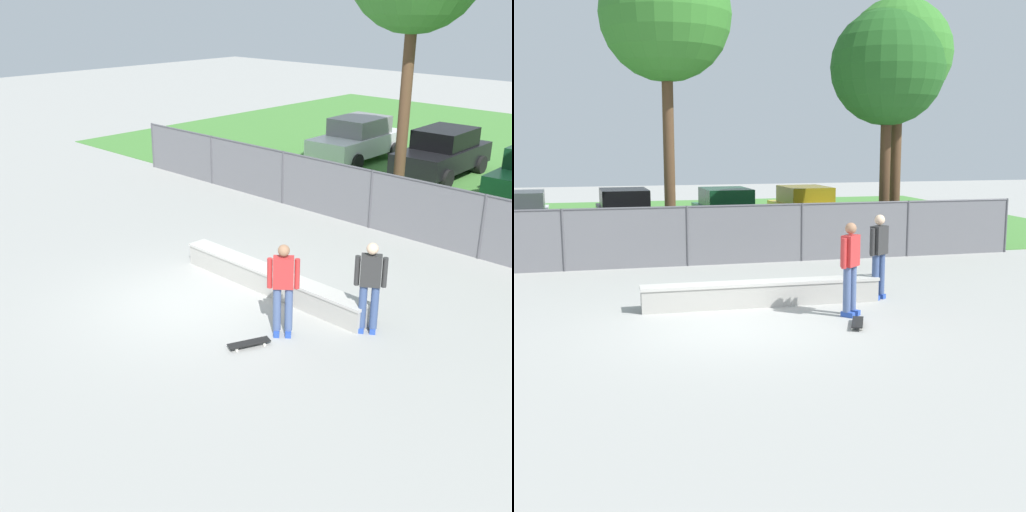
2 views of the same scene
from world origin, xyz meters
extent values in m
plane|color=#9E9E99|center=(0.00, 0.00, 0.00)|extent=(80.00, 80.00, 0.00)
cube|color=#A8A59E|center=(0.89, 1.53, 0.22)|extent=(4.93, 0.51, 0.45)
cube|color=beige|center=(0.89, 1.53, 0.48)|extent=(4.97, 0.55, 0.06)
cube|color=#2647A5|center=(2.43, 0.34, 0.05)|extent=(0.25, 0.27, 0.10)
cube|color=#2647A5|center=(2.27, 0.20, 0.05)|extent=(0.25, 0.27, 0.10)
cylinder|color=#475B89|center=(2.41, 0.36, 0.54)|extent=(0.15, 0.15, 0.88)
cylinder|color=#475B89|center=(2.25, 0.22, 0.54)|extent=(0.15, 0.15, 0.88)
cube|color=red|center=(2.33, 0.29, 1.28)|extent=(0.43, 0.41, 0.60)
cylinder|color=red|center=(2.52, 0.46, 1.26)|extent=(0.10, 0.10, 0.58)
cylinder|color=red|center=(2.14, 0.13, 1.26)|extent=(0.10, 0.10, 0.58)
sphere|color=#9E7051|center=(2.33, 0.29, 1.71)|extent=(0.22, 0.22, 0.22)
cube|color=black|center=(2.20, -0.48, 0.08)|extent=(0.50, 0.81, 0.02)
cube|color=#B2B2B7|center=(2.10, -0.73, 0.06)|extent=(0.15, 0.11, 0.02)
cube|color=#B2B2B7|center=(2.31, -0.23, 0.06)|extent=(0.15, 0.11, 0.02)
cylinder|color=silver|center=(2.02, -0.70, 0.03)|extent=(0.05, 0.06, 0.05)
cylinder|color=silver|center=(2.18, -0.76, 0.03)|extent=(0.05, 0.06, 0.05)
cylinder|color=silver|center=(2.23, -0.19, 0.03)|extent=(0.05, 0.06, 0.05)
cylinder|color=silver|center=(2.39, -0.26, 0.03)|extent=(0.05, 0.06, 0.05)
cylinder|color=#4C4C51|center=(-9.64, 6.44, 0.81)|extent=(0.07, 0.07, 1.63)
cylinder|color=#4C4C51|center=(-6.43, 6.44, 0.81)|extent=(0.07, 0.07, 1.63)
cylinder|color=#4C4C51|center=(-3.21, 6.44, 0.81)|extent=(0.07, 0.07, 1.63)
cylinder|color=#4C4C51|center=(0.00, 6.44, 0.81)|extent=(0.07, 0.07, 1.63)
cylinder|color=#4C4C51|center=(3.21, 6.44, 0.81)|extent=(0.07, 0.07, 1.63)
cylinder|color=#4C4C51|center=(0.00, 6.44, 1.60)|extent=(19.28, 0.05, 0.05)
cube|color=slate|center=(0.00, 6.44, 0.81)|extent=(19.28, 0.01, 1.63)
cylinder|color=#513823|center=(-0.26, 8.18, 2.71)|extent=(0.32, 0.32, 5.43)
cube|color=silver|center=(-4.83, 12.44, 0.67)|extent=(1.97, 4.27, 0.70)
cube|color=gray|center=(-4.84, 12.59, 1.34)|extent=(1.68, 2.16, 0.64)
cylinder|color=black|center=(-3.88, 11.17, 0.32)|extent=(0.25, 0.65, 0.64)
cylinder|color=black|center=(-5.68, 11.10, 0.32)|extent=(0.25, 0.65, 0.64)
cylinder|color=black|center=(-3.99, 13.77, 0.32)|extent=(0.25, 0.65, 0.64)
cylinder|color=black|center=(-5.79, 13.70, 0.32)|extent=(0.25, 0.65, 0.64)
cube|color=black|center=(-1.37, 12.69, 0.67)|extent=(1.97, 4.27, 0.70)
cube|color=black|center=(-1.38, 12.84, 1.34)|extent=(1.68, 2.16, 0.64)
cylinder|color=black|center=(-0.42, 11.42, 0.32)|extent=(0.25, 0.65, 0.64)
cylinder|color=black|center=(-2.22, 11.35, 0.32)|extent=(0.25, 0.65, 0.64)
cylinder|color=black|center=(-0.53, 14.03, 0.32)|extent=(0.25, 0.65, 0.64)
cylinder|color=black|center=(-2.33, 13.95, 0.32)|extent=(0.25, 0.65, 0.64)
cylinder|color=black|center=(1.32, 10.89, 0.32)|extent=(0.25, 0.65, 0.64)
cube|color=#2647A5|center=(3.32, 1.45, 0.05)|extent=(0.23, 0.28, 0.10)
cube|color=#2647A5|center=(3.50, 1.57, 0.05)|extent=(0.23, 0.28, 0.10)
cylinder|color=#384C7A|center=(3.33, 1.42, 0.54)|extent=(0.15, 0.15, 0.88)
cylinder|color=#384C7A|center=(3.52, 1.54, 0.54)|extent=(0.15, 0.15, 0.88)
cube|color=#2D2D2D|center=(3.42, 1.48, 1.28)|extent=(0.44, 0.39, 0.60)
cylinder|color=#2D2D2D|center=(3.22, 1.35, 1.26)|extent=(0.10, 0.10, 0.58)
cylinder|color=#2D2D2D|center=(3.63, 1.62, 1.26)|extent=(0.10, 0.10, 0.58)
sphere|color=beige|center=(3.42, 1.48, 1.71)|extent=(0.22, 0.22, 0.22)
camera|label=1|loc=(9.54, -7.83, 6.01)|focal=45.55mm
camera|label=2|loc=(-2.38, -12.10, 3.39)|focal=48.97mm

